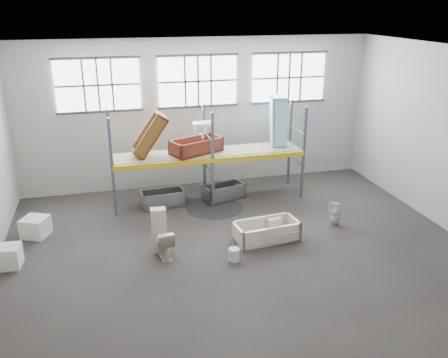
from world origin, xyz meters
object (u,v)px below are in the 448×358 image
object	(u,v)px
bathtub_beige	(266,231)
bucket	(234,255)
rust_tub_flat	(196,146)
blue_tub_upright	(278,121)
steel_tub_right	(223,192)
toilet_beige	(164,243)
carton_near	(7,257)
steel_tub_left	(163,199)
cistern_tall	(159,230)
toilet_white	(335,213)

from	to	relation	value
bathtub_beige	bucket	xyz separation A→B (m)	(-1.14, -0.87, -0.09)
rust_tub_flat	blue_tub_upright	size ratio (longest dim) A/B	0.98
steel_tub_right	toilet_beige	bearing A→B (deg)	-125.97
carton_near	steel_tub_left	bearing A→B (deg)	33.40
cistern_tall	bucket	distance (m)	2.01
toilet_beige	steel_tub_left	bearing A→B (deg)	-104.15
cistern_tall	toilet_white	bearing A→B (deg)	6.54
toilet_beige	cistern_tall	world-z (taller)	cistern_tall
toilet_beige	blue_tub_upright	xyz separation A→B (m)	(4.32, 3.64, 2.01)
carton_near	bathtub_beige	bearing A→B (deg)	-1.98
cistern_tall	bucket	xyz separation A→B (m)	(1.72, -0.94, -0.43)
toilet_white	bucket	distance (m)	3.62
bathtub_beige	toilet_white	size ratio (longest dim) A/B	2.48
rust_tub_flat	blue_tub_upright	distance (m)	2.84
bucket	bathtub_beige	bearing A→B (deg)	37.25
rust_tub_flat	carton_near	xyz separation A→B (m)	(-5.30, -2.96, -1.55)
toilet_beige	rust_tub_flat	size ratio (longest dim) A/B	0.47
toilet_white	steel_tub_right	xyz separation A→B (m)	(-2.65, 2.66, -0.11)
steel_tub_left	bathtub_beige	bearing A→B (deg)	-50.87
steel_tub_left	rust_tub_flat	distance (m)	1.97
blue_tub_upright	steel_tub_left	bearing A→B (deg)	-173.67
blue_tub_upright	bucket	distance (m)	5.50
steel_tub_left	blue_tub_upright	bearing A→B (deg)	6.33
bucket	rust_tub_flat	bearing A→B (deg)	91.54
toilet_white	blue_tub_upright	world-z (taller)	blue_tub_upright
steel_tub_left	carton_near	bearing A→B (deg)	-146.60
bucket	toilet_beige	bearing A→B (deg)	159.33
steel_tub_right	carton_near	world-z (taller)	carton_near
cistern_tall	bathtub_beige	bearing A→B (deg)	1.48
bathtub_beige	steel_tub_right	world-z (taller)	bathtub_beige
rust_tub_flat	blue_tub_upright	xyz separation A→B (m)	(2.77, 0.21, 0.57)
bathtub_beige	toilet_white	world-z (taller)	toilet_white
steel_tub_left	cistern_tall	bearing A→B (deg)	-99.07
cistern_tall	steel_tub_right	world-z (taller)	cistern_tall
bathtub_beige	steel_tub_right	size ratio (longest dim) A/B	1.31
steel_tub_right	carton_near	size ratio (longest dim) A/B	2.10
toilet_beige	steel_tub_right	bearing A→B (deg)	-133.15
bucket	carton_near	size ratio (longest dim) A/B	0.52
toilet_white	steel_tub_right	distance (m)	3.76
toilet_white	rust_tub_flat	bearing A→B (deg)	-153.56
bathtub_beige	steel_tub_left	xyz separation A→B (m)	(-2.41, 2.96, -0.01)
steel_tub_right	carton_near	bearing A→B (deg)	-155.28
cistern_tall	rust_tub_flat	xyz separation A→B (m)	(1.62, 3.11, 1.22)
bathtub_beige	steel_tub_left	world-z (taller)	bathtub_beige
toilet_white	steel_tub_right	bearing A→B (deg)	-160.07
steel_tub_right	blue_tub_upright	world-z (taller)	blue_tub_upright
steel_tub_left	rust_tub_flat	bearing A→B (deg)	11.26
toilet_beige	steel_tub_left	xyz separation A→B (m)	(0.39, 3.20, -0.13)
cistern_tall	carton_near	world-z (taller)	cistern_tall
steel_tub_left	toilet_beige	bearing A→B (deg)	-96.97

